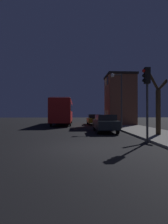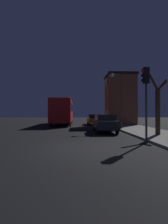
{
  "view_description": "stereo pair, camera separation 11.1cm",
  "coord_description": "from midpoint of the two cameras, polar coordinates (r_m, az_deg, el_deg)",
  "views": [
    {
      "loc": [
        -0.39,
        -8.15,
        1.62
      ],
      "look_at": [
        0.63,
        12.77,
        1.78
      ],
      "focal_mm": 28.0,
      "sensor_mm": 36.0,
      "label": 1
    },
    {
      "loc": [
        -0.28,
        -8.15,
        1.62
      ],
      "look_at": [
        0.63,
        12.77,
        1.78
      ],
      "focal_mm": 28.0,
      "sensor_mm": 36.0,
      "label": 2
    }
  ],
  "objects": [
    {
      "name": "ground_plane",
      "position": [
        8.32,
        -0.13,
        -11.67
      ],
      "size": [
        120.0,
        120.0,
        0.0
      ],
      "primitive_type": "plane",
      "color": "black"
    },
    {
      "name": "brick_building",
      "position": [
        24.83,
        11.77,
        4.07
      ],
      "size": [
        3.85,
        4.32,
        6.85
      ],
      "color": "brown",
      "rests_on": "sidewalk"
    },
    {
      "name": "streetlamp",
      "position": [
        17.74,
        11.31,
        6.52
      ],
      "size": [
        1.16,
        0.38,
        5.46
      ],
      "color": "#38383A",
      "rests_on": "sidewalk"
    },
    {
      "name": "traffic_light",
      "position": [
        10.29,
        19.78,
        7.23
      ],
      "size": [
        0.43,
        0.24,
        4.16
      ],
      "color": "#38383A",
      "rests_on": "ground"
    },
    {
      "name": "bare_tree",
      "position": [
        13.41,
        23.2,
        1.87
      ],
      "size": [
        1.59,
        0.72,
        4.3
      ],
      "color": "#382819",
      "rests_on": "sidewalk"
    },
    {
      "name": "bus",
      "position": [
        25.63,
        -6.76,
        0.63
      ],
      "size": [
        2.59,
        11.24,
        3.52
      ],
      "color": "red",
      "rests_on": "ground"
    },
    {
      "name": "car_near_lane",
      "position": [
        15.12,
        6.97,
        -3.51
      ],
      "size": [
        1.71,
        4.28,
        1.51
      ],
      "color": "black",
      "rests_on": "ground"
    },
    {
      "name": "car_mid_lane",
      "position": [
        25.26,
        3.45,
        -2.35
      ],
      "size": [
        1.86,
        4.6,
        1.49
      ],
      "color": "olive",
      "rests_on": "ground"
    }
  ]
}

